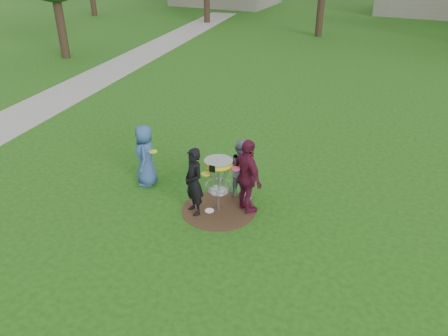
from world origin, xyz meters
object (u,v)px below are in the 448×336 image
at_px(player_grey, 241,168).
at_px(player_maroon, 248,177).
at_px(player_blue, 145,155).
at_px(disc_golf_basket, 219,173).
at_px(player_black, 194,182).

height_order(player_grey, player_maroon, player_maroon).
bearing_deg(player_blue, player_maroon, 58.82).
relative_size(player_grey, disc_golf_basket, 1.14).
distance_m(player_black, player_maroon, 1.25).
height_order(player_black, player_maroon, player_maroon).
height_order(player_maroon, disc_golf_basket, player_maroon).
xyz_separation_m(player_maroon, disc_golf_basket, (-0.62, -0.26, 0.09)).
distance_m(player_black, disc_golf_basket, 0.61).
bearing_deg(player_black, disc_golf_basket, 69.26).
distance_m(player_blue, player_grey, 2.53).
bearing_deg(player_blue, player_black, 39.83).
relative_size(player_maroon, disc_golf_basket, 1.34).
xyz_separation_m(player_grey, disc_golf_basket, (-0.21, -0.81, 0.23)).
xyz_separation_m(player_black, disc_golf_basket, (0.47, 0.33, 0.19)).
bearing_deg(player_black, player_maroon, 62.56).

